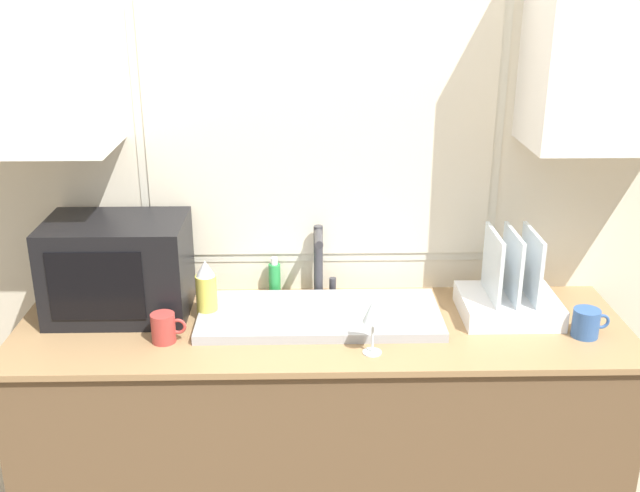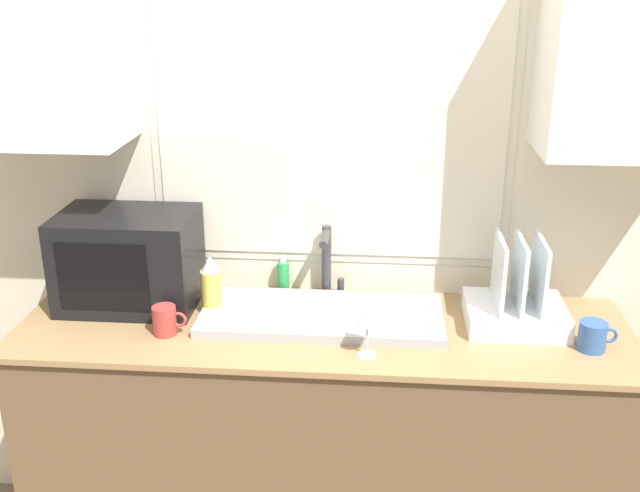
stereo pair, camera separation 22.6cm
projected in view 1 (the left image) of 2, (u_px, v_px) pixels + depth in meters
The scene contains 11 objects.
countertop at pixel (322, 447), 2.56m from camera, with size 1.95×0.60×0.93m.
wall_back at pixel (320, 162), 2.49m from camera, with size 6.00×0.38×2.60m.
sink_basin at pixel (320, 315), 2.42m from camera, with size 0.78×0.34×0.03m.
faucet at pixel (320, 257), 2.55m from camera, with size 0.08×0.16×0.25m.
microwave at pixel (118, 268), 2.42m from camera, with size 0.45×0.31×0.32m.
dish_rack at pixel (509, 296), 2.43m from camera, with size 0.31×0.26×0.29m.
spray_bottle at pixel (206, 291), 2.40m from camera, with size 0.07×0.07×0.20m.
soap_bottle at pixel (275, 278), 2.60m from camera, with size 0.04×0.04×0.14m.
mug_near_sink at pixel (164, 328), 2.27m from camera, with size 0.11×0.07×0.09m.
wine_glass at pixel (373, 313), 2.17m from camera, with size 0.06×0.06×0.17m.
mug_by_rack at pixel (586, 323), 2.30m from camera, with size 0.12×0.08×0.09m.
Camera 1 is at (-0.05, -1.86, 2.01)m, focal length 42.00 mm.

